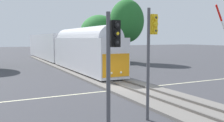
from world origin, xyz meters
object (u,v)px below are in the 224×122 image
Objects in this scene: commuter_train at (61,47)px; oak_far_right at (127,21)px; traffic_signal_median at (151,46)px; traffic_signal_near_left at (112,58)px; elm_centre_background at (99,33)px.

commuter_train is 3.90× the size of oak_far_right.
traffic_signal_near_left is (-3.16, -1.98, -0.34)m from traffic_signal_median.
elm_centre_background is (14.08, 33.45, 1.63)m from traffic_signal_near_left.
traffic_signal_near_left is at bearing -120.84° from oak_far_right.
traffic_signal_near_left is at bearing -112.83° from elm_centre_background.
oak_far_right is 5.98m from elm_centre_background.
commuter_train reaches higher than traffic_signal_near_left.
traffic_signal_near_left is 0.62× the size of elm_centre_background.
oak_far_right is at bearing -57.36° from elm_centre_background.
traffic_signal_near_left is at bearing -148.01° from traffic_signal_median.
traffic_signal_near_left is 0.48× the size of oak_far_right.
traffic_signal_median is 30.32m from oak_far_right.
traffic_signal_median is 33.34m from elm_centre_background.
traffic_signal_median is at bearing -117.60° from oak_far_right.
commuter_train is 8.11× the size of traffic_signal_near_left.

